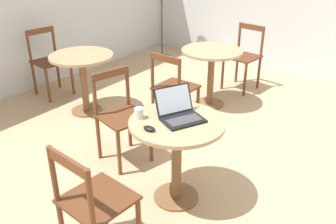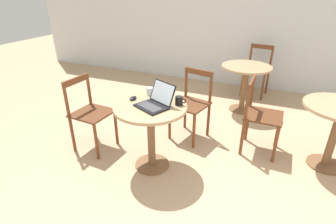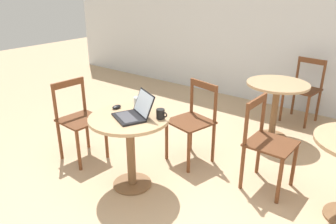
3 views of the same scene
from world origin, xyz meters
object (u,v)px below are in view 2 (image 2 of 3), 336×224
(chair_near_back, at_px, (192,104))
(laptop, at_px, (155,102))
(cafe_table_near, at_px, (151,121))
(chair_near_left, at_px, (90,114))
(mug, at_px, (179,101))
(drinking_glass, at_px, (150,91))
(chair_far_back, at_px, (257,70))
(mouse, at_px, (133,98))
(cafe_table_far, at_px, (245,76))
(chair_mid_left, at_px, (260,116))

(chair_near_back, distance_m, laptop, 0.84)
(cafe_table_near, distance_m, chair_near_back, 0.80)
(cafe_table_near, height_order, chair_near_back, chair_near_back)
(chair_near_back, height_order, chair_near_left, same)
(mug, bearing_deg, drinking_glass, 162.80)
(chair_far_back, bearing_deg, mouse, -111.59)
(cafe_table_near, bearing_deg, chair_near_back, 76.70)
(cafe_table_far, relative_size, chair_near_left, 0.85)
(chair_far_back, bearing_deg, cafe_table_near, -106.42)
(chair_near_left, relative_size, laptop, 2.15)
(cafe_table_near, height_order, mouse, mouse)
(chair_near_left, bearing_deg, cafe_table_near, -3.94)
(laptop, height_order, mug, laptop)
(cafe_table_far, distance_m, mouse, 2.01)
(chair_near_back, distance_m, chair_far_back, 1.96)
(cafe_table_far, xyz_separation_m, chair_near_back, (-0.49, -1.08, -0.11))
(cafe_table_near, relative_size, chair_mid_left, 0.85)
(cafe_table_near, distance_m, chair_near_left, 0.84)
(mug, height_order, drinking_glass, mug)
(cafe_table_far, relative_size, drinking_glass, 8.69)
(cafe_table_far, bearing_deg, drinking_glass, -116.95)
(chair_mid_left, bearing_deg, mug, -139.98)
(laptop, height_order, mouse, laptop)
(cafe_table_near, height_order, mug, mug)
(cafe_table_near, xyz_separation_m, cafe_table_far, (0.68, 1.86, 0.00))
(chair_near_back, xyz_separation_m, chair_mid_left, (0.83, -0.00, 0.00))
(chair_near_back, bearing_deg, mug, -83.69)
(chair_near_left, bearing_deg, drinking_glass, 16.33)
(cafe_table_far, distance_m, chair_near_left, 2.35)
(laptop, relative_size, mug, 3.61)
(chair_near_back, bearing_deg, chair_far_back, 72.31)
(cafe_table_near, relative_size, cafe_table_far, 1.00)
(chair_mid_left, height_order, mug, chair_mid_left)
(cafe_table_near, height_order, chair_far_back, chair_far_back)
(laptop, bearing_deg, cafe_table_near, -169.78)
(cafe_table_near, height_order, drinking_glass, drinking_glass)
(chair_mid_left, distance_m, mouse, 1.46)
(cafe_table_far, height_order, chair_far_back, chair_far_back)
(chair_near_back, bearing_deg, cafe_table_far, 65.52)
(chair_far_back, distance_m, mug, 2.58)
(chair_mid_left, relative_size, drinking_glass, 10.27)
(chair_near_back, xyz_separation_m, drinking_glass, (-0.32, -0.52, 0.31))
(cafe_table_far, distance_m, mug, 1.78)
(chair_far_back, xyz_separation_m, mug, (-0.53, -2.51, 0.32))
(chair_far_back, bearing_deg, mug, -101.85)
(chair_near_back, xyz_separation_m, chair_far_back, (0.60, 1.87, 0.00))
(cafe_table_near, distance_m, chair_far_back, 2.76)
(chair_mid_left, distance_m, chair_far_back, 1.89)
(laptop, xyz_separation_m, mug, (0.21, 0.13, -0.00))
(chair_near_left, height_order, mug, chair_near_left)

